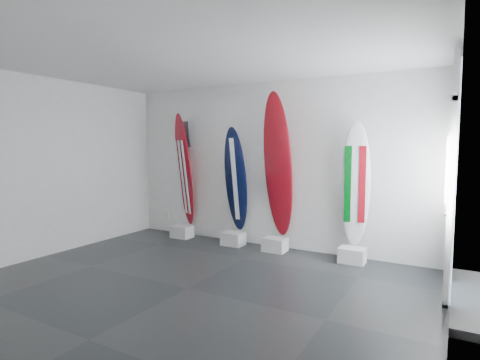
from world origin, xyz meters
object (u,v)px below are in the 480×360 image
Objects in this scene: surfboard_usa at (184,170)px; surfboard_navy at (236,180)px; surfboard_swiss at (278,166)px; surfboard_italy at (356,185)px.

surfboard_navy is (1.21, 0.00, -0.15)m from surfboard_usa.
surfboard_usa is 1.14× the size of surfboard_navy.
surfboard_swiss reaches higher than surfboard_usa.
surfboard_swiss is (0.86, 0.00, 0.29)m from surfboard_navy.
surfboard_italy reaches higher than surfboard_navy.
surfboard_usa is at bearing -169.99° from surfboard_swiss.
surfboard_usa is at bearing 168.52° from surfboard_italy.
surfboard_swiss reaches higher than surfboard_italy.
surfboard_navy is at bearing 168.52° from surfboard_italy.
surfboard_swiss is at bearing 20.77° from surfboard_usa.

